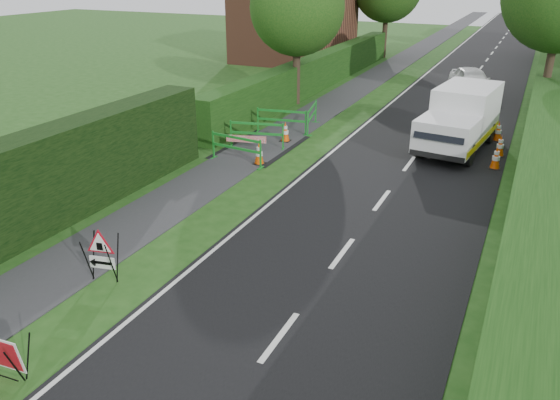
% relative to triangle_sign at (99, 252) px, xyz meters
% --- Properties ---
extents(ground, '(120.00, 120.00, 0.00)m').
position_rel_triangle_sign_xyz_m(ground, '(1.79, -1.13, -0.73)').
color(ground, '#1D4814').
rests_on(ground, ground).
extents(road_surface, '(6.00, 90.00, 0.02)m').
position_rel_triangle_sign_xyz_m(road_surface, '(4.29, 33.87, -0.73)').
color(road_surface, black).
rests_on(road_surface, ground).
extents(footpath, '(2.00, 90.00, 0.02)m').
position_rel_triangle_sign_xyz_m(footpath, '(-1.21, 33.87, -0.73)').
color(footpath, '#2D2D30').
rests_on(footpath, ground).
extents(hedge_west_far, '(1.00, 24.00, 1.80)m').
position_rel_triangle_sign_xyz_m(hedge_west_far, '(-3.21, 20.87, -0.73)').
color(hedge_west_far, '#14380F').
rests_on(hedge_west_far, ground).
extents(hedge_east, '(1.20, 50.00, 1.50)m').
position_rel_triangle_sign_xyz_m(hedge_east, '(8.29, 14.87, -0.73)').
color(hedge_east, '#14380F').
rests_on(hedge_east, ground).
extents(house_west, '(7.50, 7.40, 7.88)m').
position_rel_triangle_sign_xyz_m(house_west, '(-8.21, 28.87, 2.16)').
color(house_west, brown).
rests_on(house_west, ground).
extents(tree_nw, '(4.40, 4.40, 6.70)m').
position_rel_triangle_sign_xyz_m(tree_nw, '(-2.81, 16.87, 3.75)').
color(tree_nw, '#2D2116').
rests_on(tree_nw, ground).
extents(triangle_sign, '(0.86, 0.86, 1.06)m').
position_rel_triangle_sign_xyz_m(triangle_sign, '(0.00, 0.00, 0.00)').
color(triangle_sign, black).
rests_on(triangle_sign, ground).
extents(works_van, '(2.48, 5.08, 2.23)m').
position_rel_triangle_sign_xyz_m(works_van, '(5.49, 12.86, 0.45)').
color(works_van, silver).
rests_on(works_van, ground).
extents(traffic_cone_0, '(0.38, 0.38, 0.79)m').
position_rel_triangle_sign_xyz_m(traffic_cone_0, '(6.99, 11.14, -0.34)').
color(traffic_cone_0, black).
rests_on(traffic_cone_0, ground).
extents(traffic_cone_1, '(0.38, 0.38, 0.79)m').
position_rel_triangle_sign_xyz_m(traffic_cone_1, '(7.00, 12.59, -0.34)').
color(traffic_cone_1, black).
rests_on(traffic_cone_1, ground).
extents(traffic_cone_2, '(0.38, 0.38, 0.79)m').
position_rel_triangle_sign_xyz_m(traffic_cone_2, '(6.77, 14.50, -0.34)').
color(traffic_cone_2, black).
rests_on(traffic_cone_2, ground).
extents(traffic_cone_3, '(0.38, 0.38, 0.79)m').
position_rel_triangle_sign_xyz_m(traffic_cone_3, '(-0.39, 8.17, -0.34)').
color(traffic_cone_3, black).
rests_on(traffic_cone_3, ground).
extents(traffic_cone_4, '(0.38, 0.38, 0.79)m').
position_rel_triangle_sign_xyz_m(traffic_cone_4, '(-0.67, 10.93, -0.34)').
color(traffic_cone_4, black).
rests_on(traffic_cone_4, ground).
extents(ped_barrier_0, '(2.09, 0.60, 1.00)m').
position_rel_triangle_sign_xyz_m(ped_barrier_0, '(-1.14, 7.92, -0.10)').
color(ped_barrier_0, '#167E23').
rests_on(ped_barrier_0, ground).
extents(ped_barrier_1, '(2.09, 0.82, 1.00)m').
position_rel_triangle_sign_xyz_m(ped_barrier_1, '(-1.31, 9.78, -0.10)').
color(ped_barrier_1, '#167E23').
rests_on(ped_barrier_1, ground).
extents(ped_barrier_2, '(2.09, 0.70, 1.00)m').
position_rel_triangle_sign_xyz_m(ped_barrier_2, '(-1.28, 11.89, -0.10)').
color(ped_barrier_2, '#167E23').
rests_on(ped_barrier_2, ground).
extents(ped_barrier_3, '(0.79, 2.09, 1.00)m').
position_rel_triangle_sign_xyz_m(ped_barrier_3, '(-0.40, 12.99, -0.10)').
color(ped_barrier_3, '#167E23').
rests_on(ped_barrier_3, ground).
extents(redwhite_plank, '(1.46, 0.42, 0.25)m').
position_rel_triangle_sign_xyz_m(redwhite_plank, '(-1.49, 9.28, -0.73)').
color(redwhite_plank, red).
rests_on(redwhite_plank, ground).
extents(hatchback_car, '(3.06, 4.27, 1.35)m').
position_rel_triangle_sign_xyz_m(hatchback_car, '(4.66, 22.89, -0.06)').
color(hatchback_car, white).
rests_on(hatchback_car, ground).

